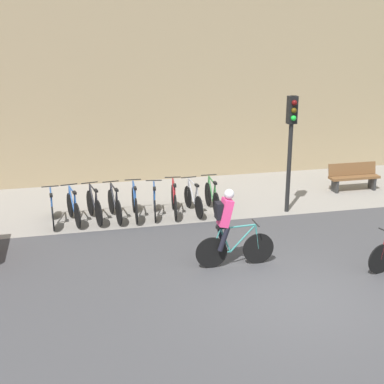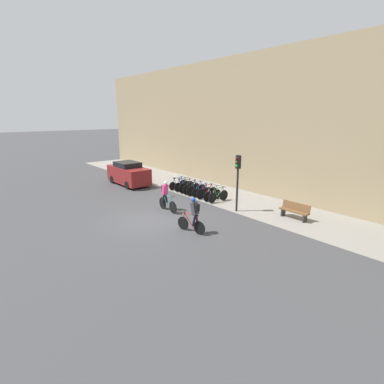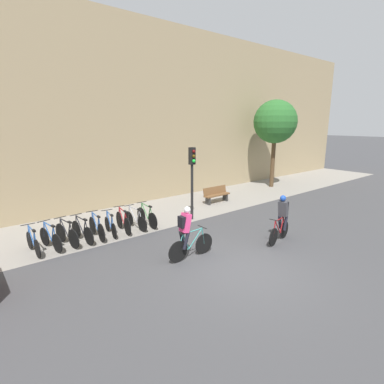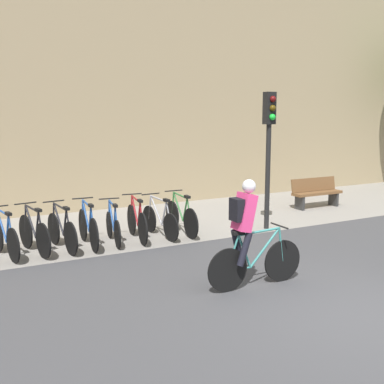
% 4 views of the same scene
% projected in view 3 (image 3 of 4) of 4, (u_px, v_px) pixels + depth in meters
% --- Properties ---
extents(ground, '(200.00, 200.00, 0.00)m').
position_uv_depth(ground, '(244.00, 270.00, 9.14)').
color(ground, '#3D3D3F').
extents(kerb_strip, '(44.00, 4.50, 0.01)m').
position_uv_depth(kerb_strip, '(136.00, 217.00, 14.24)').
color(kerb_strip, gray).
rests_on(kerb_strip, ground).
extents(building_facade, '(44.00, 0.60, 9.69)m').
position_uv_depth(building_facade, '(107.00, 113.00, 15.08)').
color(building_facade, '#9E8966').
rests_on(building_facade, ground).
extents(cyclist_pink, '(1.80, 0.46, 1.80)m').
position_uv_depth(cyclist_pink, '(187.00, 232.00, 9.64)').
color(cyclist_pink, black).
rests_on(cyclist_pink, ground).
extents(cyclist_grey, '(1.65, 0.56, 1.78)m').
position_uv_depth(cyclist_grey, '(282.00, 217.00, 11.21)').
color(cyclist_grey, black).
rests_on(cyclist_grey, ground).
extents(parked_bike_0, '(0.46, 1.63, 0.95)m').
position_uv_depth(parked_bike_0, '(33.00, 243.00, 10.20)').
color(parked_bike_0, black).
rests_on(parked_bike_0, ground).
extents(parked_bike_1, '(0.47, 1.62, 0.97)m').
position_uv_depth(parked_bike_1, '(51.00, 238.00, 10.54)').
color(parked_bike_1, black).
rests_on(parked_bike_1, ground).
extents(parked_bike_2, '(0.47, 1.65, 0.99)m').
position_uv_depth(parked_bike_2, '(67.00, 234.00, 10.88)').
color(parked_bike_2, black).
rests_on(parked_bike_2, ground).
extents(parked_bike_3, '(0.46, 1.69, 0.98)m').
position_uv_depth(parked_bike_3, '(82.00, 231.00, 11.23)').
color(parked_bike_3, black).
rests_on(parked_bike_3, ground).
extents(parked_bike_4, '(0.46, 1.74, 0.99)m').
position_uv_depth(parked_bike_4, '(97.00, 228.00, 11.57)').
color(parked_bike_4, black).
rests_on(parked_bike_4, ground).
extents(parked_bike_5, '(0.46, 1.55, 0.94)m').
position_uv_depth(parked_bike_5, '(110.00, 226.00, 11.92)').
color(parked_bike_5, black).
rests_on(parked_bike_5, ground).
extents(parked_bike_6, '(0.46, 1.71, 0.99)m').
position_uv_depth(parked_bike_6, '(123.00, 222.00, 12.25)').
color(parked_bike_6, black).
rests_on(parked_bike_6, ground).
extents(parked_bike_7, '(0.46, 1.67, 0.96)m').
position_uv_depth(parked_bike_7, '(135.00, 220.00, 12.60)').
color(parked_bike_7, black).
rests_on(parked_bike_7, ground).
extents(parked_bike_8, '(0.46, 1.73, 0.99)m').
position_uv_depth(parked_bike_8, '(147.00, 217.00, 12.94)').
color(parked_bike_8, black).
rests_on(parked_bike_8, ground).
extents(traffic_light_pole, '(0.26, 0.30, 3.32)m').
position_uv_depth(traffic_light_pole, '(192.00, 170.00, 13.40)').
color(traffic_light_pole, black).
rests_on(traffic_light_pole, ground).
extents(bench, '(1.67, 0.44, 0.89)m').
position_uv_depth(bench, '(216.00, 194.00, 16.73)').
color(bench, brown).
rests_on(bench, ground).
extents(street_tree_0, '(2.88, 2.88, 5.89)m').
position_uv_depth(street_tree_0, '(275.00, 122.00, 20.01)').
color(street_tree_0, '#4C3823').
rests_on(street_tree_0, ground).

